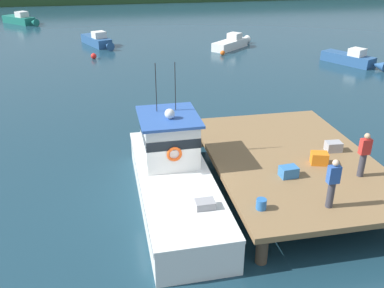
{
  "coord_description": "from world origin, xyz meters",
  "views": [
    {
      "loc": [
        -1.69,
        -13.3,
        8.51
      ],
      "look_at": [
        1.2,
        1.44,
        1.4
      ],
      "focal_mm": 39.27,
      "sensor_mm": 36.0,
      "label": 1
    }
  ],
  "objects_px": {
    "bait_bucket": "(261,204)",
    "moored_boat_near_channel": "(21,20)",
    "moored_boat_mid_harbor": "(98,41)",
    "crate_stack_near_edge": "(289,172)",
    "mooring_buoy_spare_mooring": "(94,56)",
    "crate_single_far": "(333,146)",
    "mooring_buoy_outer": "(223,53)",
    "deckhand_further_back": "(364,154)",
    "moored_boat_far_left": "(232,43)",
    "main_fishing_boat": "(173,172)",
    "crate_stack_mid_dock": "(319,158)",
    "deckhand_by_the_boat": "(333,183)",
    "moored_boat_far_right": "(352,59)"
  },
  "relations": [
    {
      "from": "crate_stack_mid_dock",
      "to": "mooring_buoy_spare_mooring",
      "type": "height_order",
      "value": "crate_stack_mid_dock"
    },
    {
      "from": "moored_boat_near_channel",
      "to": "moored_boat_far_right",
      "type": "height_order",
      "value": "moored_boat_near_channel"
    },
    {
      "from": "moored_boat_mid_harbor",
      "to": "mooring_buoy_spare_mooring",
      "type": "height_order",
      "value": "moored_boat_mid_harbor"
    },
    {
      "from": "bait_bucket",
      "to": "moored_boat_near_channel",
      "type": "relative_size",
      "value": 0.07
    },
    {
      "from": "crate_stack_near_edge",
      "to": "mooring_buoy_spare_mooring",
      "type": "xyz_separation_m",
      "value": [
        -7.13,
        23.57,
        -1.16
      ]
    },
    {
      "from": "moored_boat_near_channel",
      "to": "mooring_buoy_outer",
      "type": "distance_m",
      "value": 28.15
    },
    {
      "from": "moored_boat_mid_harbor",
      "to": "crate_stack_near_edge",
      "type": "bearing_deg",
      "value": -76.68
    },
    {
      "from": "deckhand_further_back",
      "to": "moored_boat_near_channel",
      "type": "distance_m",
      "value": 47.14
    },
    {
      "from": "main_fishing_boat",
      "to": "crate_stack_mid_dock",
      "type": "height_order",
      "value": "main_fishing_boat"
    },
    {
      "from": "moored_boat_far_right",
      "to": "crate_single_far",
      "type": "bearing_deg",
      "value": -122.61
    },
    {
      "from": "crate_single_far",
      "to": "deckhand_further_back",
      "type": "height_order",
      "value": "deckhand_further_back"
    },
    {
      "from": "bait_bucket",
      "to": "moored_boat_mid_harbor",
      "type": "height_order",
      "value": "bait_bucket"
    },
    {
      "from": "moored_boat_far_right",
      "to": "moored_boat_mid_harbor",
      "type": "relative_size",
      "value": 0.96
    },
    {
      "from": "crate_stack_near_edge",
      "to": "mooring_buoy_outer",
      "type": "distance_m",
      "value": 23.11
    },
    {
      "from": "deckhand_further_back",
      "to": "moored_boat_near_channel",
      "type": "xyz_separation_m",
      "value": [
        -18.46,
        43.35,
        -1.56
      ]
    },
    {
      "from": "crate_stack_mid_dock",
      "to": "crate_single_far",
      "type": "xyz_separation_m",
      "value": [
        1.05,
        0.89,
        -0.03
      ]
    },
    {
      "from": "deckhand_by_the_boat",
      "to": "mooring_buoy_outer",
      "type": "xyz_separation_m",
      "value": [
        3.22,
        24.79,
        -1.86
      ]
    },
    {
      "from": "bait_bucket",
      "to": "moored_boat_mid_harbor",
      "type": "bearing_deg",
      "value": 99.67
    },
    {
      "from": "moored_boat_mid_harbor",
      "to": "moored_boat_far_left",
      "type": "bearing_deg",
      "value": -15.87
    },
    {
      "from": "crate_stack_mid_dock",
      "to": "moored_boat_far_left",
      "type": "xyz_separation_m",
      "value": [
        3.81,
        24.64,
        -0.98
      ]
    },
    {
      "from": "mooring_buoy_outer",
      "to": "moored_boat_far_left",
      "type": "bearing_deg",
      "value": 58.06
    },
    {
      "from": "crate_stack_near_edge",
      "to": "moored_boat_far_left",
      "type": "distance_m",
      "value": 25.88
    },
    {
      "from": "crate_stack_near_edge",
      "to": "moored_boat_mid_harbor",
      "type": "height_order",
      "value": "crate_stack_near_edge"
    },
    {
      "from": "crate_single_far",
      "to": "mooring_buoy_outer",
      "type": "height_order",
      "value": "crate_single_far"
    },
    {
      "from": "deckhand_further_back",
      "to": "mooring_buoy_spare_mooring",
      "type": "distance_m",
      "value": 25.93
    },
    {
      "from": "moored_boat_far_left",
      "to": "moored_boat_mid_harbor",
      "type": "bearing_deg",
      "value": 164.13
    },
    {
      "from": "crate_stack_near_edge",
      "to": "moored_boat_mid_harbor",
      "type": "xyz_separation_m",
      "value": [
        -6.81,
        28.76,
        -0.92
      ]
    },
    {
      "from": "bait_bucket",
      "to": "mooring_buoy_outer",
      "type": "distance_m",
      "value": 25.1
    },
    {
      "from": "crate_stack_mid_dock",
      "to": "deckhand_further_back",
      "type": "distance_m",
      "value": 1.63
    },
    {
      "from": "bait_bucket",
      "to": "deckhand_by_the_boat",
      "type": "bearing_deg",
      "value": -7.84
    },
    {
      "from": "crate_stack_near_edge",
      "to": "moored_boat_far_right",
      "type": "height_order",
      "value": "crate_stack_near_edge"
    },
    {
      "from": "moored_boat_mid_harbor",
      "to": "mooring_buoy_outer",
      "type": "height_order",
      "value": "moored_boat_mid_harbor"
    },
    {
      "from": "moored_boat_near_channel",
      "to": "crate_stack_near_edge",
      "type": "bearing_deg",
      "value": -69.58
    },
    {
      "from": "moored_boat_mid_harbor",
      "to": "mooring_buoy_outer",
      "type": "relative_size",
      "value": 13.1
    },
    {
      "from": "bait_bucket",
      "to": "moored_boat_near_channel",
      "type": "xyz_separation_m",
      "value": [
        -14.36,
        44.63,
        -0.87
      ]
    },
    {
      "from": "crate_single_far",
      "to": "mooring_buoy_spare_mooring",
      "type": "xyz_separation_m",
      "value": [
        -9.66,
        22.01,
        -1.16
      ]
    },
    {
      "from": "crate_single_far",
      "to": "deckhand_further_back",
      "type": "bearing_deg",
      "value": -91.13
    },
    {
      "from": "deckhand_by_the_boat",
      "to": "deckhand_further_back",
      "type": "distance_m",
      "value": 2.54
    },
    {
      "from": "main_fishing_boat",
      "to": "bait_bucket",
      "type": "distance_m",
      "value": 3.88
    },
    {
      "from": "crate_stack_near_edge",
      "to": "moored_boat_far_right",
      "type": "distance_m",
      "value": 22.0
    },
    {
      "from": "crate_stack_near_edge",
      "to": "deckhand_further_back",
      "type": "bearing_deg",
      "value": -10.04
    },
    {
      "from": "crate_stack_near_edge",
      "to": "moored_boat_far_left",
      "type": "bearing_deg",
      "value": 78.2
    },
    {
      "from": "deckhand_by_the_boat",
      "to": "deckhand_further_back",
      "type": "xyz_separation_m",
      "value": [
        2.0,
        1.57,
        0.0
      ]
    },
    {
      "from": "moored_boat_mid_harbor",
      "to": "mooring_buoy_spare_mooring",
      "type": "bearing_deg",
      "value": -93.54
    },
    {
      "from": "main_fishing_boat",
      "to": "mooring_buoy_outer",
      "type": "xyz_separation_m",
      "value": [
        7.59,
        21.38,
        -0.81
      ]
    },
    {
      "from": "moored_boat_near_channel",
      "to": "moored_boat_far_right",
      "type": "distance_m",
      "value": 38.28
    },
    {
      "from": "moored_boat_far_right",
      "to": "mooring_buoy_outer",
      "type": "height_order",
      "value": "moored_boat_far_right"
    },
    {
      "from": "crate_stack_near_edge",
      "to": "mooring_buoy_spare_mooring",
      "type": "distance_m",
      "value": 24.65
    },
    {
      "from": "moored_boat_far_left",
      "to": "mooring_buoy_spare_mooring",
      "type": "bearing_deg",
      "value": -171.99
    },
    {
      "from": "main_fishing_boat",
      "to": "mooring_buoy_spare_mooring",
      "type": "height_order",
      "value": "main_fishing_boat"
    }
  ]
}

